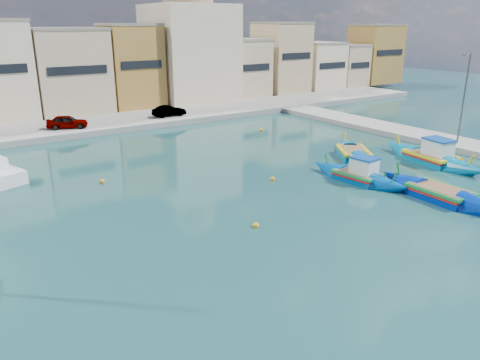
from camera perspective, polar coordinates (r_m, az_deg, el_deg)
name	(u,v)px	position (r m, az deg, el deg)	size (l,w,h in m)	color
ground	(376,215)	(27.66, 16.21, -4.08)	(160.00, 160.00, 0.00)	#164143
north_quay	(146,119)	(52.92, -11.35, 7.31)	(80.00, 8.00, 0.60)	gray
north_townhouses	(169,67)	(61.66, -8.60, 13.43)	(83.20, 7.87, 10.19)	tan
church_block	(189,39)	(63.54, -6.21, 16.76)	(10.00, 10.00, 19.10)	beige
quay_street_lamp	(463,98)	(43.92, 25.58, 8.97)	(1.18, 0.16, 8.00)	#595B60
parked_cars	(56,123)	(48.38, -21.51, 6.46)	(24.04, 2.70, 1.29)	#4C1919
luzzu_turquoise_cabin	(431,158)	(39.13, 22.27, 2.47)	(3.45, 10.00, 3.15)	#0077A0
luzzu_blue_cabin	(358,177)	(33.01, 14.22, 0.41)	(2.75, 7.95, 2.76)	#004E9D
luzzu_cyan_mid	(354,155)	(38.74, 13.69, 3.02)	(6.50, 8.44, 2.58)	#00619A
luzzu_blue_south	(440,195)	(31.26, 23.22, -1.70)	(2.38, 9.28, 2.66)	#00289F
mooring_buoys	(298,177)	(33.01, 7.14, 0.38)	(22.51, 25.84, 0.36)	gold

